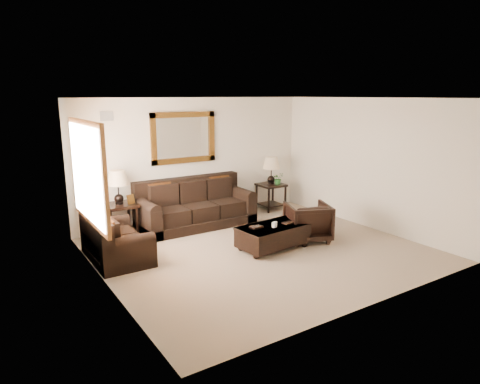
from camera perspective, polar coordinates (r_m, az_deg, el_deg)
room at (r=7.47m, az=2.80°, el=1.99°), size 5.51×5.01×2.71m
window at (r=7.14m, az=-19.58°, el=2.38°), size 0.07×1.96×1.66m
mirror at (r=9.37m, az=-7.52°, el=7.19°), size 1.50×0.06×1.10m
air_vent at (r=8.77m, az=-17.34°, el=9.63°), size 0.25×0.02×0.18m
sofa at (r=9.24m, az=-6.05°, el=-2.23°), size 2.45×1.06×1.00m
loveseat at (r=7.62m, az=-16.49°, el=-6.47°), size 0.87×1.46×0.82m
end_table_left at (r=8.67m, az=-15.87°, el=-0.22°), size 0.60×0.60×1.33m
end_table_right at (r=10.37m, az=4.18°, el=2.20°), size 0.59×0.59×1.29m
coffee_table at (r=7.84m, az=4.44°, el=-5.63°), size 1.36×0.82×0.55m
armchair at (r=8.34m, az=9.03°, el=-3.70°), size 1.00×0.98×0.80m
potted_plant at (r=10.38m, az=5.10°, el=1.66°), size 0.27×0.30×0.22m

